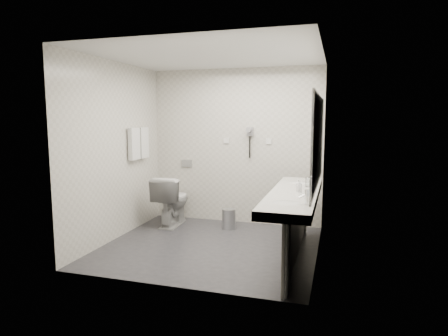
% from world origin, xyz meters
% --- Properties ---
extents(floor, '(2.80, 2.80, 0.00)m').
position_xyz_m(floor, '(0.00, 0.00, 0.00)').
color(floor, '#29282D').
rests_on(floor, ground).
extents(ceiling, '(2.80, 2.80, 0.00)m').
position_xyz_m(ceiling, '(0.00, 0.00, 2.50)').
color(ceiling, silver).
rests_on(ceiling, wall_back).
extents(wall_back, '(2.80, 0.00, 2.80)m').
position_xyz_m(wall_back, '(0.00, 1.30, 1.25)').
color(wall_back, beige).
rests_on(wall_back, floor).
extents(wall_front, '(2.80, 0.00, 2.80)m').
position_xyz_m(wall_front, '(0.00, -1.30, 1.25)').
color(wall_front, beige).
rests_on(wall_front, floor).
extents(wall_left, '(0.00, 2.60, 2.60)m').
position_xyz_m(wall_left, '(-1.40, 0.00, 1.25)').
color(wall_left, beige).
rests_on(wall_left, floor).
extents(wall_right, '(0.00, 2.60, 2.60)m').
position_xyz_m(wall_right, '(1.40, 0.00, 1.25)').
color(wall_right, beige).
rests_on(wall_right, floor).
extents(vanity_counter, '(0.55, 2.20, 0.10)m').
position_xyz_m(vanity_counter, '(1.12, -0.20, 0.80)').
color(vanity_counter, silver).
rests_on(vanity_counter, floor).
extents(vanity_panel, '(0.03, 2.15, 0.75)m').
position_xyz_m(vanity_panel, '(1.15, -0.20, 0.38)').
color(vanity_panel, gray).
rests_on(vanity_panel, floor).
extents(vanity_post_near, '(0.06, 0.06, 0.75)m').
position_xyz_m(vanity_post_near, '(1.18, -1.24, 0.38)').
color(vanity_post_near, silver).
rests_on(vanity_post_near, floor).
extents(vanity_post_far, '(0.06, 0.06, 0.75)m').
position_xyz_m(vanity_post_far, '(1.18, 0.84, 0.38)').
color(vanity_post_far, silver).
rests_on(vanity_post_far, floor).
extents(mirror, '(0.02, 2.20, 1.05)m').
position_xyz_m(mirror, '(1.39, -0.20, 1.45)').
color(mirror, '#B2BCC6').
rests_on(mirror, wall_right).
extents(basin_near, '(0.40, 0.31, 0.05)m').
position_xyz_m(basin_near, '(1.12, -0.85, 0.83)').
color(basin_near, silver).
rests_on(basin_near, vanity_counter).
extents(basin_far, '(0.40, 0.31, 0.05)m').
position_xyz_m(basin_far, '(1.12, 0.45, 0.83)').
color(basin_far, silver).
rests_on(basin_far, vanity_counter).
extents(faucet_near, '(0.04, 0.04, 0.15)m').
position_xyz_m(faucet_near, '(1.32, -0.85, 0.92)').
color(faucet_near, silver).
rests_on(faucet_near, vanity_counter).
extents(faucet_far, '(0.04, 0.04, 0.15)m').
position_xyz_m(faucet_far, '(1.32, 0.45, 0.92)').
color(faucet_far, silver).
rests_on(faucet_far, vanity_counter).
extents(soap_bottle_a, '(0.07, 0.07, 0.11)m').
position_xyz_m(soap_bottle_a, '(1.18, -0.22, 0.91)').
color(soap_bottle_a, beige).
rests_on(soap_bottle_a, vanity_counter).
extents(soap_bottle_b, '(0.11, 0.11, 0.10)m').
position_xyz_m(soap_bottle_b, '(1.15, 0.04, 0.90)').
color(soap_bottle_b, beige).
rests_on(soap_bottle_b, vanity_counter).
extents(glass_left, '(0.07, 0.07, 0.10)m').
position_xyz_m(glass_left, '(1.31, -0.01, 0.90)').
color(glass_left, silver).
rests_on(glass_left, vanity_counter).
extents(glass_right, '(0.08, 0.08, 0.12)m').
position_xyz_m(glass_right, '(1.25, 0.18, 0.91)').
color(glass_right, silver).
rests_on(glass_right, vanity_counter).
extents(toilet, '(0.48, 0.81, 0.80)m').
position_xyz_m(toilet, '(-0.93, 0.83, 0.40)').
color(toilet, silver).
rests_on(toilet, floor).
extents(flush_plate, '(0.18, 0.02, 0.12)m').
position_xyz_m(flush_plate, '(-0.85, 1.29, 0.95)').
color(flush_plate, '#B2B5BA').
rests_on(flush_plate, wall_back).
extents(pedal_bin, '(0.25, 0.25, 0.30)m').
position_xyz_m(pedal_bin, '(0.02, 0.86, 0.15)').
color(pedal_bin, '#B2B5BA').
rests_on(pedal_bin, floor).
extents(bin_lid, '(0.21, 0.21, 0.02)m').
position_xyz_m(bin_lid, '(0.02, 0.86, 0.31)').
color(bin_lid, '#B2B5BA').
rests_on(bin_lid, pedal_bin).
extents(towel_rail, '(0.02, 0.62, 0.02)m').
position_xyz_m(towel_rail, '(-1.35, 0.55, 1.55)').
color(towel_rail, silver).
rests_on(towel_rail, wall_left).
extents(towel_near, '(0.07, 0.24, 0.48)m').
position_xyz_m(towel_near, '(-1.34, 0.41, 1.33)').
color(towel_near, silver).
rests_on(towel_near, towel_rail).
extents(towel_far, '(0.07, 0.24, 0.48)m').
position_xyz_m(towel_far, '(-1.34, 0.69, 1.33)').
color(towel_far, silver).
rests_on(towel_far, towel_rail).
extents(dryer_cradle, '(0.10, 0.04, 0.14)m').
position_xyz_m(dryer_cradle, '(0.25, 1.27, 1.50)').
color(dryer_cradle, gray).
rests_on(dryer_cradle, wall_back).
extents(dryer_barrel, '(0.08, 0.14, 0.08)m').
position_xyz_m(dryer_barrel, '(0.25, 1.20, 1.53)').
color(dryer_barrel, gray).
rests_on(dryer_barrel, dryer_cradle).
extents(dryer_cord, '(0.02, 0.02, 0.35)m').
position_xyz_m(dryer_cord, '(0.25, 1.26, 1.25)').
color(dryer_cord, black).
rests_on(dryer_cord, dryer_cradle).
extents(switch_plate_a, '(0.09, 0.02, 0.09)m').
position_xyz_m(switch_plate_a, '(-0.15, 1.29, 1.35)').
color(switch_plate_a, silver).
rests_on(switch_plate_a, wall_back).
extents(switch_plate_b, '(0.09, 0.02, 0.09)m').
position_xyz_m(switch_plate_b, '(0.55, 1.29, 1.35)').
color(switch_plate_b, silver).
rests_on(switch_plate_b, wall_back).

